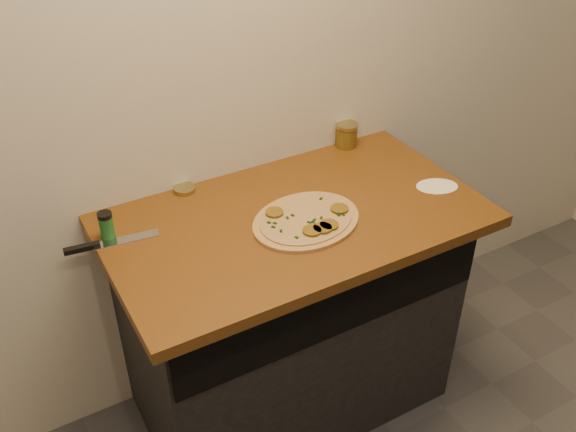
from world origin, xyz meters
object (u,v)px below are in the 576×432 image
pizza (307,220)px  salsa_jar (346,135)px  spice_shaker (106,225)px  chefs_knife (103,244)px

pizza → salsa_jar: salsa_jar is taller
salsa_jar → spice_shaker: 0.96m
pizza → spice_shaker: size_ratio=4.73×
pizza → spice_shaker: spice_shaker is taller
chefs_knife → pizza: bearing=-18.6°
chefs_knife → salsa_jar: bearing=9.5°
salsa_jar → pizza: bearing=-137.0°
chefs_knife → salsa_jar: 0.99m
pizza → chefs_knife: pizza is taller
chefs_knife → spice_shaker: bearing=50.9°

